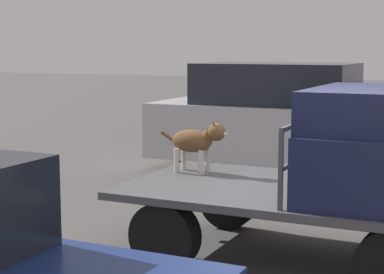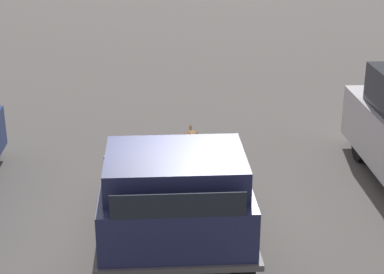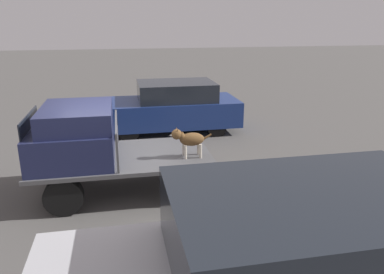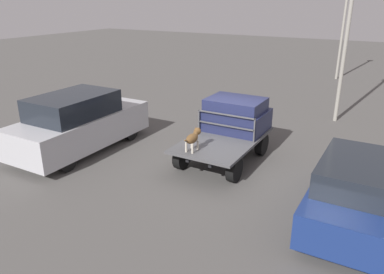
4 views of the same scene
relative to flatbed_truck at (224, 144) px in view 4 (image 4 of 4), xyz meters
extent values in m
plane|color=#514F4C|center=(0.00, 0.00, -0.57)|extent=(80.00, 80.00, 0.00)
cylinder|color=black|center=(1.13, 0.87, -0.21)|extent=(0.72, 0.24, 0.72)
cylinder|color=black|center=(1.13, -0.87, -0.21)|extent=(0.72, 0.24, 0.72)
cylinder|color=black|center=(-1.13, 0.87, -0.21)|extent=(0.72, 0.24, 0.72)
cylinder|color=black|center=(-1.13, -0.87, -0.21)|extent=(0.72, 0.24, 0.72)
cube|color=black|center=(0.00, 0.36, 0.04)|extent=(3.34, 0.10, 0.18)
cube|color=black|center=(0.00, -0.36, 0.04)|extent=(3.34, 0.10, 0.18)
cube|color=#4C4C4F|center=(0.00, 0.00, 0.17)|extent=(3.63, 2.05, 0.08)
cube|color=#1E2347|center=(0.97, 0.00, 0.54)|extent=(1.59, 1.93, 0.67)
cube|color=#1E2347|center=(0.85, 0.00, 1.08)|extent=(1.35, 1.78, 0.41)
cube|color=black|center=(1.76, 0.00, 1.02)|extent=(0.02, 1.59, 0.31)
cube|color=#4C4C4F|center=(0.10, 0.95, 0.59)|extent=(0.04, 0.04, 0.76)
cube|color=#4C4C4F|center=(0.10, -0.95, 0.59)|extent=(0.04, 0.04, 0.76)
cube|color=#4C4C4F|center=(0.10, 0.00, 0.95)|extent=(0.04, 1.89, 0.04)
cube|color=#4C4C4F|center=(0.10, 0.00, 0.59)|extent=(0.04, 1.89, 0.04)
cylinder|color=beige|center=(-1.24, 0.46, 0.35)|extent=(0.06, 0.06, 0.29)
cylinder|color=beige|center=(-1.24, 0.25, 0.35)|extent=(0.06, 0.06, 0.29)
cylinder|color=beige|center=(-1.55, 0.46, 0.35)|extent=(0.06, 0.06, 0.29)
cylinder|color=beige|center=(-1.55, 0.25, 0.35)|extent=(0.06, 0.06, 0.29)
ellipsoid|color=brown|center=(-1.40, 0.35, 0.58)|extent=(0.51, 0.27, 0.27)
sphere|color=beige|center=(-1.26, 0.35, 0.54)|extent=(0.12, 0.12, 0.12)
cylinder|color=brown|center=(-1.18, 0.35, 0.66)|extent=(0.19, 0.15, 0.19)
sphere|color=brown|center=(-1.08, 0.35, 0.71)|extent=(0.21, 0.21, 0.21)
cone|color=beige|center=(-0.99, 0.35, 0.69)|extent=(0.12, 0.12, 0.12)
cone|color=brown|center=(-1.09, 0.41, 0.80)|extent=(0.06, 0.08, 0.10)
cone|color=brown|center=(-1.09, 0.30, 0.80)|extent=(0.06, 0.08, 0.10)
cylinder|color=brown|center=(-1.70, 0.35, 0.61)|extent=(0.22, 0.04, 0.15)
cylinder|color=black|center=(-0.21, -3.33, -0.27)|extent=(0.60, 0.20, 0.60)
cylinder|color=black|center=(-2.90, -3.33, -0.27)|extent=(0.60, 0.20, 0.60)
cube|color=navy|center=(-1.55, -4.14, 0.07)|extent=(4.34, 1.89, 0.78)
cube|color=#1E232B|center=(-1.77, -4.14, 0.75)|extent=(2.38, 1.70, 0.57)
cylinder|color=black|center=(0.05, 5.48, -0.27)|extent=(0.60, 0.20, 0.60)
cylinder|color=black|center=(0.05, 3.76, -0.27)|extent=(0.60, 0.20, 0.60)
cylinder|color=black|center=(-3.00, 5.48, -0.27)|extent=(0.60, 0.20, 0.60)
cylinder|color=black|center=(-3.00, 3.76, -0.27)|extent=(0.60, 0.20, 0.60)
cube|color=#B7B7BC|center=(-1.47, 4.62, 0.18)|extent=(4.92, 2.00, 1.00)
cube|color=#1E232B|center=(-1.72, 4.62, 1.05)|extent=(2.71, 1.80, 0.72)
cylinder|color=gray|center=(6.15, -2.35, 3.32)|extent=(0.16, 0.16, 7.79)
cylinder|color=gray|center=(15.25, -0.84, 2.89)|extent=(0.16, 0.16, 6.92)
camera|label=1|loc=(1.80, -6.44, 1.68)|focal=60.00mm
camera|label=2|loc=(8.34, -0.25, 4.46)|focal=60.00mm
camera|label=3|loc=(0.01, 7.46, 2.92)|focal=35.00mm
camera|label=4|loc=(-10.02, -4.55, 4.34)|focal=35.00mm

